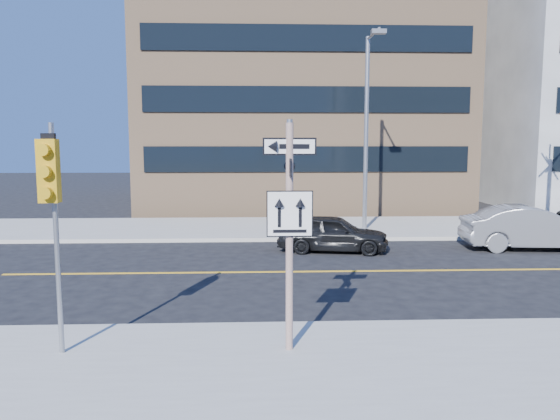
{
  "coord_description": "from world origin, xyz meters",
  "views": [
    {
      "loc": [
        -0.55,
        -11.86,
        3.81
      ],
      "look_at": [
        0.1,
        4.0,
        1.86
      ],
      "focal_mm": 35.0,
      "sensor_mm": 36.0,
      "label": 1
    }
  ],
  "objects_px": {
    "sign_pole": "(289,223)",
    "streetlight_a": "(368,120)",
    "traffic_signal": "(50,190)",
    "parked_car_a": "(333,233)",
    "parked_car_b": "(531,228)"
  },
  "relations": [
    {
      "from": "traffic_signal",
      "to": "streetlight_a",
      "type": "bearing_deg",
      "value": 59.2
    },
    {
      "from": "traffic_signal",
      "to": "parked_car_a",
      "type": "distance_m",
      "value": 11.69
    },
    {
      "from": "sign_pole",
      "to": "traffic_signal",
      "type": "xyz_separation_m",
      "value": [
        -4.0,
        -0.15,
        0.59
      ]
    },
    {
      "from": "sign_pole",
      "to": "streetlight_a",
      "type": "bearing_deg",
      "value": 73.23
    },
    {
      "from": "traffic_signal",
      "to": "parked_car_a",
      "type": "bearing_deg",
      "value": 57.84
    },
    {
      "from": "streetlight_a",
      "to": "traffic_signal",
      "type": "bearing_deg",
      "value": -120.8
    },
    {
      "from": "traffic_signal",
      "to": "streetlight_a",
      "type": "height_order",
      "value": "streetlight_a"
    },
    {
      "from": "parked_car_a",
      "to": "sign_pole",
      "type": "bearing_deg",
      "value": 177.2
    },
    {
      "from": "parked_car_b",
      "to": "streetlight_a",
      "type": "xyz_separation_m",
      "value": [
        -5.26,
        3.67,
        3.97
      ]
    },
    {
      "from": "parked_car_b",
      "to": "streetlight_a",
      "type": "distance_m",
      "value": 7.54
    },
    {
      "from": "sign_pole",
      "to": "streetlight_a",
      "type": "distance_m",
      "value": 14.05
    },
    {
      "from": "sign_pole",
      "to": "streetlight_a",
      "type": "relative_size",
      "value": 0.51
    },
    {
      "from": "sign_pole",
      "to": "parked_car_b",
      "type": "relative_size",
      "value": 0.85
    },
    {
      "from": "parked_car_a",
      "to": "parked_car_b",
      "type": "bearing_deg",
      "value": -79.93
    },
    {
      "from": "sign_pole",
      "to": "traffic_signal",
      "type": "distance_m",
      "value": 4.05
    }
  ]
}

